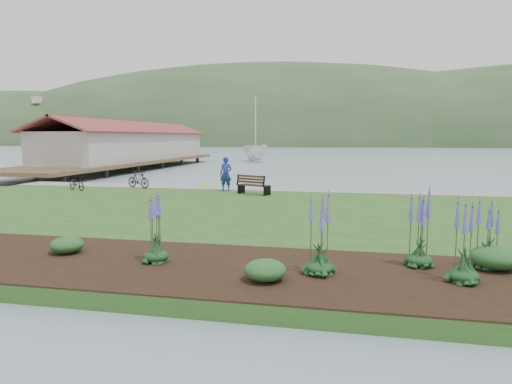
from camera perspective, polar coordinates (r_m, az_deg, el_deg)
ground at (r=20.90m, az=-0.89°, el=-2.87°), size 600.00×600.00×0.00m
lawn at (r=18.95m, az=-2.25°, el=-3.27°), size 34.00×20.00×0.40m
shoreline_path at (r=27.55m, az=2.32°, el=0.37°), size 34.00×2.20×0.03m
garden_bed at (r=10.86m, az=3.01°, el=-9.83°), size 24.00×4.40×0.04m
far_hillside at (r=190.73m, az=16.76°, el=5.54°), size 580.00×80.00×38.00m
pier_pavilion at (r=53.59m, az=-15.37°, el=5.69°), size 8.00×36.00×5.40m
park_bench at (r=25.02m, az=-0.41°, el=0.96°), size 1.95×1.38×1.12m
person at (r=26.66m, az=-3.79°, el=2.63°), size 0.88×0.63×2.34m
bicycle_a at (r=28.99m, az=-21.50°, el=1.06°), size 1.34×1.76×0.88m
bicycle_b at (r=29.06m, az=-14.49°, el=1.50°), size 1.05×1.81×1.05m
sailboat at (r=65.85m, az=-0.06°, el=3.81°), size 15.64×15.71×29.92m
pannier at (r=28.89m, az=-6.27°, el=0.88°), size 0.19×0.27×0.27m
echium_0 at (r=10.42m, az=7.97°, el=-5.82°), size 0.62×0.62×2.04m
echium_1 at (r=11.63m, az=19.91°, el=-4.56°), size 0.62×0.62×2.06m
echium_2 at (r=10.75m, az=24.61°, el=-6.72°), size 0.62×0.62×1.86m
echium_4 at (r=11.58m, az=-12.45°, el=-4.37°), size 0.62×0.62×2.05m
echium_5 at (r=12.12m, az=27.01°, el=-5.30°), size 0.62×0.62×1.78m
shrub_0 at (r=13.35m, az=-22.56°, el=-6.12°), size 0.88×0.88×0.44m
shrub_1 at (r=10.04m, az=1.16°, el=-9.73°), size 0.93×0.93×0.46m
shrub_2 at (r=12.24m, az=27.68°, el=-7.25°), size 1.11×1.11×0.56m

